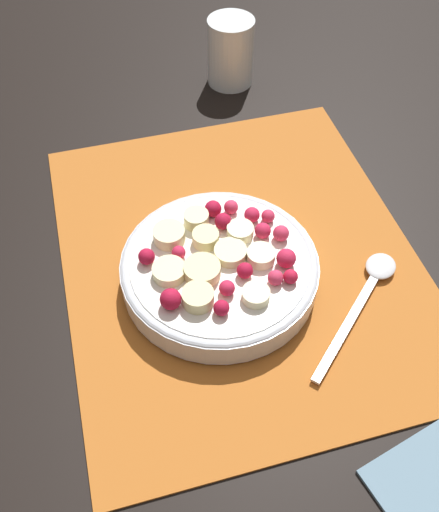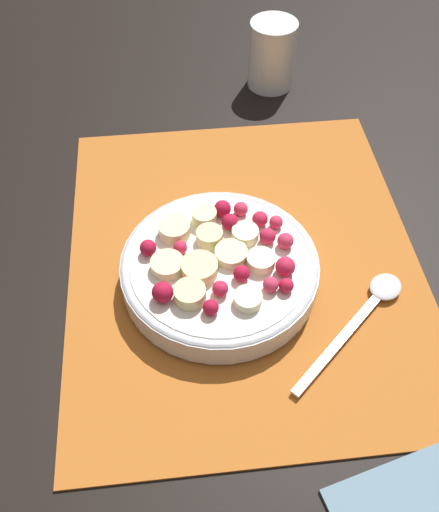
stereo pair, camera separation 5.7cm
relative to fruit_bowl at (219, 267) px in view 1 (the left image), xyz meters
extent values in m
plane|color=black|center=(-0.03, 0.03, -0.03)|extent=(3.00, 3.00, 0.00)
cube|color=#B26023|center=(-0.03, 0.03, -0.02)|extent=(0.45, 0.38, 0.01)
cylinder|color=silver|center=(0.00, 0.00, -0.01)|extent=(0.20, 0.20, 0.03)
torus|color=silver|center=(0.00, 0.00, 0.01)|extent=(0.20, 0.20, 0.01)
cylinder|color=white|center=(0.00, 0.00, 0.01)|extent=(0.18, 0.18, 0.00)
cylinder|color=beige|center=(0.00, 0.01, 0.02)|extent=(0.04, 0.04, 0.01)
cylinder|color=beige|center=(0.00, -0.05, 0.02)|extent=(0.05, 0.05, 0.01)
cylinder|color=beige|center=(0.01, -0.02, 0.02)|extent=(0.05, 0.05, 0.01)
cylinder|color=#F4EAB7|center=(0.01, 0.04, 0.02)|extent=(0.04, 0.04, 0.01)
cylinder|color=beige|center=(0.04, -0.03, 0.02)|extent=(0.04, 0.04, 0.01)
cylinder|color=#F4EAB7|center=(-0.02, 0.03, 0.02)|extent=(0.04, 0.04, 0.01)
cylinder|color=#F4EAB7|center=(0.05, 0.02, 0.02)|extent=(0.04, 0.04, 0.01)
cylinder|color=beige|center=(-0.03, -0.01, 0.02)|extent=(0.04, 0.04, 0.01)
cylinder|color=beige|center=(-0.06, -0.01, 0.02)|extent=(0.04, 0.04, 0.01)
cylinder|color=beige|center=(-0.04, -0.04, 0.02)|extent=(0.04, 0.04, 0.01)
sphere|color=#D12347|center=(-0.04, 0.05, 0.02)|extent=(0.02, 0.02, 0.02)
sphere|color=red|center=(0.04, 0.06, 0.02)|extent=(0.01, 0.01, 0.01)
sphere|color=#B21433|center=(0.06, -0.01, 0.02)|extent=(0.02, 0.02, 0.02)
sphere|color=#B21433|center=(-0.04, 0.02, 0.02)|extent=(0.02, 0.02, 0.02)
sphere|color=#B21433|center=(-0.02, -0.07, 0.02)|extent=(0.02, 0.02, 0.02)
sphere|color=#D12347|center=(0.02, 0.06, 0.02)|extent=(0.02, 0.02, 0.02)
sphere|color=#B21433|center=(0.03, 0.02, 0.02)|extent=(0.02, 0.02, 0.02)
sphere|color=#B21433|center=(0.04, -0.06, 0.02)|extent=(0.02, 0.02, 0.02)
sphere|color=#D12347|center=(-0.02, 0.05, 0.02)|extent=(0.02, 0.02, 0.02)
sphere|color=#D12347|center=(-0.02, -0.04, 0.02)|extent=(0.01, 0.01, 0.01)
sphere|color=#B21433|center=(-0.06, 0.01, 0.02)|extent=(0.02, 0.02, 0.02)
sphere|color=#DB3356|center=(0.04, 0.05, 0.02)|extent=(0.02, 0.02, 0.02)
sphere|color=#DB3356|center=(-0.04, 0.06, 0.02)|extent=(0.01, 0.01, 0.01)
sphere|color=#DB3356|center=(-0.06, 0.03, 0.02)|extent=(0.02, 0.02, 0.02)
sphere|color=#DB3356|center=(-0.01, 0.07, 0.02)|extent=(0.02, 0.02, 0.02)
sphere|color=#D12347|center=(0.04, 0.00, 0.02)|extent=(0.02, 0.02, 0.02)
cube|color=silver|center=(0.09, 0.11, -0.02)|extent=(0.10, 0.11, 0.00)
ellipsoid|color=silver|center=(0.03, 0.17, -0.02)|extent=(0.05, 0.05, 0.01)
cylinder|color=white|center=(-0.35, 0.11, 0.02)|extent=(0.07, 0.07, 0.09)
camera|label=1|loc=(0.35, -0.10, 0.46)|focal=40.00mm
camera|label=2|loc=(0.36, -0.04, 0.46)|focal=40.00mm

